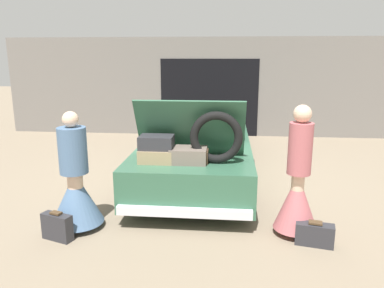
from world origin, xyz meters
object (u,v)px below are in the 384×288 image
object	(u,v)px
suitcase_beside_left_person	(57,227)
suitcase_beside_right_person	(315,234)
car	(199,146)
person_left	(76,188)
person_right	(297,190)

from	to	relation	value
suitcase_beside_left_person	suitcase_beside_right_person	size ratio (longest dim) A/B	0.90
car	suitcase_beside_left_person	bearing A→B (deg)	-119.43
person_left	suitcase_beside_left_person	world-z (taller)	person_left
person_left	person_right	size ratio (longest dim) A/B	0.94
car	suitcase_beside_right_person	distance (m)	3.13
person_left	suitcase_beside_right_person	size ratio (longest dim) A/B	3.30
person_left	person_right	xyz separation A→B (m)	(2.92, 0.08, 0.05)
person_left	suitcase_beside_left_person	distance (m)	0.55
car	person_left	world-z (taller)	car
person_left	suitcase_beside_right_person	distance (m)	3.15
suitcase_beside_left_person	suitcase_beside_right_person	distance (m)	3.23
car	suitcase_beside_right_person	size ratio (longest dim) A/B	10.11
car	person_right	world-z (taller)	person_right
person_right	suitcase_beside_right_person	xyz separation A→B (m)	(0.19, -0.28, -0.47)
car	person_right	bearing A→B (deg)	-58.02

